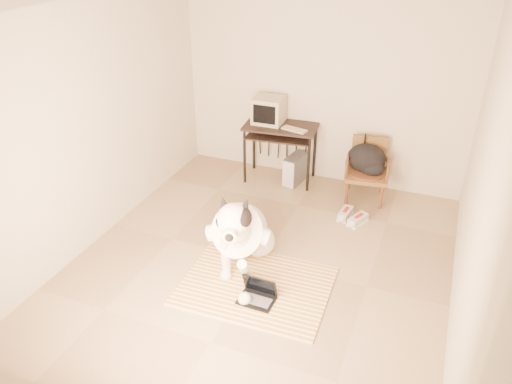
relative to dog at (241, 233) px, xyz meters
The scene contains 17 objects.
floor 0.48m from the dog, 33.88° to the left, with size 4.50×4.50×0.00m, color #987E5D.
ceiling 2.30m from the dog, 33.88° to the left, with size 4.50×4.50×0.00m, color silver.
wall_back 2.57m from the dog, 85.11° to the left, with size 4.50×4.50×0.00m, color beige.
wall_front 2.32m from the dog, 84.47° to the right, with size 4.50×4.50×0.00m, color beige.
wall_left 2.03m from the dog, behind, with size 4.50×4.50×0.00m, color beige.
wall_right 2.40m from the dog, ahead, with size 4.50×4.50×0.00m, color beige.
rug 0.58m from the dog, 45.39° to the right, with size 1.56×1.22×0.02m.
dog is the anchor object (origin of this frame).
laptop 0.71m from the dog, 51.08° to the right, with size 0.37×0.27×0.25m.
computer_desk 2.10m from the dog, 97.82° to the left, with size 1.06×0.66×0.84m.
crt_monitor 2.26m from the dog, 102.79° to the left, with size 0.42×0.40×0.36m.
desk_keyboard 2.03m from the dog, 91.53° to the left, with size 0.35×0.13×0.02m, color tan.
pc_tower 2.08m from the dog, 91.14° to the left, with size 0.26×0.47×0.42m.
rattan_chair 2.24m from the dog, 64.24° to the left, with size 0.61×0.60×0.82m.
backpack 2.25m from the dog, 64.53° to the left, with size 0.52×0.44×0.38m.
sneaker_left 1.68m from the dog, 58.47° to the left, with size 0.16×0.32×0.11m.
sneaker_right 1.71m from the dog, 51.61° to the left, with size 0.24×0.33×0.11m.
Camera 1 is at (1.61, -4.21, 3.43)m, focal length 35.00 mm.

